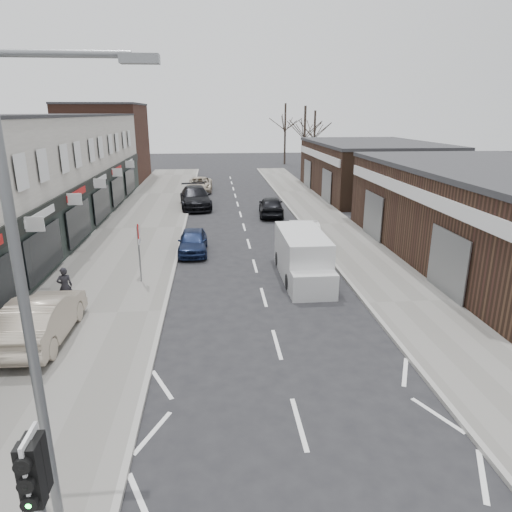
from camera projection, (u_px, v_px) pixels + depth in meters
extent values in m
plane|color=black|center=(317.00, 488.00, 9.17)|extent=(160.00, 160.00, 0.00)
cube|color=slate|center=(140.00, 229.00, 29.46)|extent=(5.50, 64.00, 0.12)
cube|color=slate|center=(330.00, 224.00, 30.55)|extent=(3.50, 64.00, 0.12)
cube|color=beige|center=(6.00, 181.00, 25.44)|extent=(8.00, 41.00, 7.10)
cube|color=#48291E|center=(106.00, 144.00, 49.53)|extent=(8.00, 10.00, 8.00)
cube|color=#3C271B|center=(502.00, 216.00, 22.89)|extent=(10.00, 18.00, 4.50)
cube|color=#3C271B|center=(371.00, 169.00, 41.88)|extent=(10.00, 16.00, 4.50)
cube|color=silver|center=(34.00, 469.00, 6.08)|extent=(0.05, 0.55, 1.10)
cube|color=black|center=(31.00, 476.00, 5.97)|extent=(0.28, 0.22, 0.95)
sphere|color=#0CE533|center=(31.00, 501.00, 5.95)|extent=(0.18, 0.18, 0.18)
cube|color=black|center=(37.00, 462.00, 6.20)|extent=(0.26, 0.20, 0.90)
cylinder|color=slate|center=(29.00, 331.00, 6.76)|extent=(0.16, 0.16, 8.00)
cylinder|color=slate|center=(58.00, 54.00, 5.70)|extent=(1.80, 0.10, 0.10)
cube|color=slate|center=(140.00, 59.00, 5.80)|extent=(0.50, 0.22, 0.12)
cylinder|color=slate|center=(139.00, 254.00, 19.70)|extent=(0.07, 0.07, 2.50)
cube|color=white|center=(139.00, 241.00, 19.53)|extent=(0.04, 0.45, 0.25)
cube|color=silver|center=(302.00, 255.00, 20.76)|extent=(1.89, 4.56, 2.08)
cube|color=silver|center=(314.00, 286.00, 18.36)|extent=(1.84, 0.79, 1.09)
cylinder|color=black|center=(289.00, 282.00, 19.37)|extent=(0.22, 0.69, 0.69)
cylinder|color=black|center=(328.00, 281.00, 19.52)|extent=(0.22, 0.69, 0.69)
cylinder|color=black|center=(278.00, 259.00, 22.41)|extent=(0.22, 0.69, 0.69)
cylinder|color=black|center=(312.00, 258.00, 22.56)|extent=(0.22, 0.69, 0.69)
imported|color=tan|center=(42.00, 318.00, 14.74)|extent=(1.65, 4.60, 1.51)
imported|color=black|center=(65.00, 286.00, 17.41)|extent=(0.65, 0.55, 1.52)
imported|color=#141F40|center=(193.00, 241.00, 24.39)|extent=(1.52, 3.77, 1.28)
imported|color=black|center=(195.00, 197.00, 36.03)|extent=(2.83, 5.87, 1.65)
imported|color=#B5A791|center=(200.00, 185.00, 43.43)|extent=(2.33, 4.88, 1.34)
imported|color=silver|center=(303.00, 233.00, 25.76)|extent=(1.86, 4.59, 1.48)
imported|color=black|center=(271.00, 206.00, 33.16)|extent=(2.04, 4.39, 1.45)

